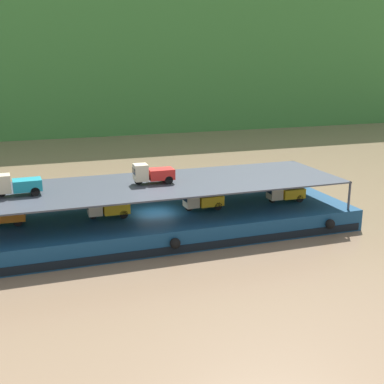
# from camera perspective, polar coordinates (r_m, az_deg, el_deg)

# --- Properties ---
(ground_plane) EXTENTS (400.00, 400.00, 0.00)m
(ground_plane) POSITION_cam_1_polar(r_m,az_deg,el_deg) (34.15, -4.22, -4.76)
(ground_plane) COLOR #7F664C
(hillside_far_bank) EXTENTS (144.60, 38.03, 34.62)m
(hillside_far_bank) POSITION_cam_1_polar(r_m,az_deg,el_deg) (95.91, -15.19, 19.27)
(hillside_far_bank) COLOR #387533
(hillside_far_bank) RESTS_ON ground
(cargo_barge) EXTENTS (27.54, 9.12, 1.50)m
(cargo_barge) POSITION_cam_1_polar(r_m,az_deg,el_deg) (33.88, -4.24, -3.58)
(cargo_barge) COLOR navy
(cargo_barge) RESTS_ON ground
(cargo_rack) EXTENTS (25.94, 7.80, 2.00)m
(cargo_rack) POSITION_cam_1_polar(r_m,az_deg,el_deg) (33.14, -4.34, 0.84)
(cargo_rack) COLOR #383D47
(cargo_rack) RESTS_ON cargo_barge
(mini_truck_lower_stern) EXTENTS (2.78, 1.27, 1.38)m
(mini_truck_lower_stern) POSITION_cam_1_polar(r_m,az_deg,el_deg) (33.03, -21.30, -2.47)
(mini_truck_lower_stern) COLOR orange
(mini_truck_lower_stern) RESTS_ON cargo_barge
(mini_truck_lower_aft) EXTENTS (2.76, 1.23, 1.38)m
(mini_truck_lower_aft) POSITION_cam_1_polar(r_m,az_deg,el_deg) (32.74, -9.80, -1.78)
(mini_truck_lower_aft) COLOR gold
(mini_truck_lower_aft) RESTS_ON cargo_barge
(mini_truck_lower_mid) EXTENTS (2.77, 1.24, 1.38)m
(mini_truck_lower_mid) POSITION_cam_1_polar(r_m,az_deg,el_deg) (34.01, 1.22, -0.93)
(mini_truck_lower_mid) COLOR gold
(mini_truck_lower_mid) RESTS_ON cargo_barge
(mini_truck_lower_fore) EXTENTS (2.76, 1.24, 1.38)m
(mini_truck_lower_fore) POSITION_cam_1_polar(r_m,az_deg,el_deg) (36.57, 10.76, -0.05)
(mini_truck_lower_fore) COLOR gold
(mini_truck_lower_fore) RESTS_ON cargo_barge
(mini_truck_upper_stern) EXTENTS (2.78, 1.27, 1.38)m
(mini_truck_upper_stern) POSITION_cam_1_polar(r_m,az_deg,el_deg) (31.87, -19.65, 0.82)
(mini_truck_upper_stern) COLOR teal
(mini_truck_upper_stern) RESTS_ON cargo_rack
(mini_truck_upper_mid) EXTENTS (2.76, 1.23, 1.38)m
(mini_truck_upper_mid) POSITION_cam_1_polar(r_m,az_deg,el_deg) (33.11, -4.58, 2.16)
(mini_truck_upper_mid) COLOR red
(mini_truck_upper_mid) RESTS_ON cargo_rack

